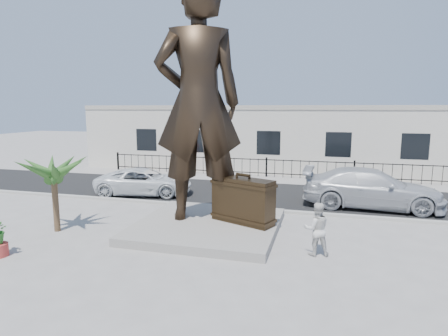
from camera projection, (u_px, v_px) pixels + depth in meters
The scene contains 14 objects.
ground at pixel (209, 244), 12.61m from camera, with size 100.00×100.00×0.00m, color #9E9991.
street at pixel (253, 193), 20.23m from camera, with size 40.00×7.00×0.01m, color black.
curb at pixel (238, 208), 16.89m from camera, with size 40.00×0.25×0.12m, color #A5A399.
far_sidewalk at pixel (264, 179), 24.04m from camera, with size 40.00×2.50×0.02m, color #9E9991.
plinth at pixel (208, 226), 14.14m from camera, with size 5.20×5.20×0.30m, color gray.
fence at pixel (266, 168), 24.71m from camera, with size 22.00×0.10×1.20m, color black.
building at pixel (275, 139), 28.46m from camera, with size 28.00×7.00×4.40m, color silver.
statue at pixel (198, 102), 13.99m from camera, with size 3.25×2.13×8.91m, color black.
suitcase at pixel (243, 201), 13.92m from camera, with size 2.39×0.76×1.68m, color #2F2213.
tourist at pixel (317, 229), 11.60m from camera, with size 0.82×0.64×1.69m, color silver.
car_white at pixel (144, 182), 19.71m from camera, with size 2.28×4.95×1.38m, color silver.
car_silver at pixel (372, 188), 17.12m from camera, with size 2.49×6.13×1.78m, color #BBBDC0.
worker at pixel (185, 160), 25.68m from camera, with size 1.26×0.72×1.94m, color #FF330D.
palm_tree at pixel (58, 231), 13.99m from camera, with size 1.80×1.80×3.20m, color #29521E, non-canonical shape.
Camera 1 is at (3.63, -11.48, 4.58)m, focal length 30.00 mm.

